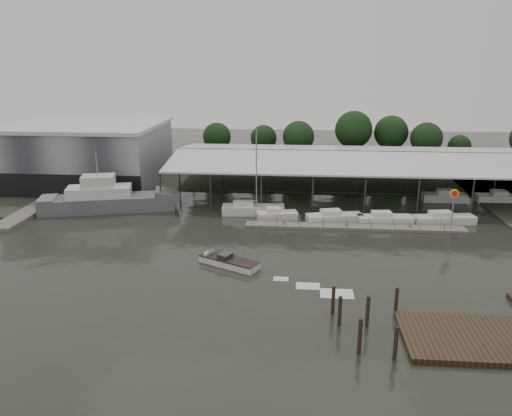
# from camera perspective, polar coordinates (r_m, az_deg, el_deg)

# --- Properties ---
(ground) EXTENTS (200.00, 200.00, 0.00)m
(ground) POSITION_cam_1_polar(r_m,az_deg,el_deg) (56.11, -3.22, -5.34)
(ground) COLOR #242921
(ground) RESTS_ON ground
(land_strip_far) EXTENTS (140.00, 30.00, 0.30)m
(land_strip_far) POSITION_cam_1_polar(r_m,az_deg,el_deg) (96.05, 0.21, 4.23)
(land_strip_far) COLOR #343A2B
(land_strip_far) RESTS_ON ground
(land_strip_west) EXTENTS (20.00, 40.00, 0.30)m
(land_strip_west) POSITION_cam_1_polar(r_m,az_deg,el_deg) (96.55, -24.83, 2.71)
(land_strip_west) COLOR #343A2B
(land_strip_west) RESTS_ON ground
(storage_warehouse) EXTENTS (24.50, 20.50, 10.50)m
(storage_warehouse) POSITION_cam_1_polar(r_m,az_deg,el_deg) (90.14, -18.56, 5.87)
(storage_warehouse) COLOR gray
(storage_warehouse) RESTS_ON ground
(covered_boat_shed) EXTENTS (58.24, 24.00, 6.96)m
(covered_boat_shed) POSITION_cam_1_polar(r_m,az_deg,el_deg) (81.38, 11.50, 5.90)
(covered_boat_shed) COLOR #BBBDBF
(covered_boat_shed) RESTS_ON ground
(trawler_dock) EXTENTS (3.00, 18.00, 0.50)m
(trawler_dock) POSITION_cam_1_polar(r_m,az_deg,el_deg) (78.22, -24.04, -0.13)
(trawler_dock) COLOR slate
(trawler_dock) RESTS_ON ground
(floating_dock) EXTENTS (28.00, 2.00, 1.40)m
(floating_dock) POSITION_cam_1_polar(r_m,az_deg,el_deg) (65.34, 11.16, -2.18)
(floating_dock) COLOR slate
(floating_dock) RESTS_ON ground
(shell_fuel_sign) EXTENTS (1.10, 0.18, 5.55)m
(shell_fuel_sign) POSITION_cam_1_polar(r_m,az_deg,el_deg) (66.72, 21.64, 0.67)
(shell_fuel_sign) COLOR gray
(shell_fuel_sign) RESTS_ON ground
(boardwalk_platform) EXTENTS (15.00, 12.00, 0.50)m
(boardwalk_platform) POSITION_cam_1_polar(r_m,az_deg,el_deg) (45.18, 27.09, -12.87)
(boardwalk_platform) COLOR #352516
(boardwalk_platform) RESTS_ON ground
(grey_trawler) EXTENTS (19.86, 8.90, 8.84)m
(grey_trawler) POSITION_cam_1_polar(r_m,az_deg,el_deg) (74.45, -16.43, 0.92)
(grey_trawler) COLOR slate
(grey_trawler) RESTS_ON ground
(white_sailboat) EXTENTS (8.83, 3.18, 12.22)m
(white_sailboat) POSITION_cam_1_polar(r_m,az_deg,el_deg) (70.02, -0.44, -0.16)
(white_sailboat) COLOR silver
(white_sailboat) RESTS_ON ground
(speedboat_underway) EXTENTS (16.90, 9.74, 2.00)m
(speedboat_underway) POSITION_cam_1_polar(r_m,az_deg,el_deg) (53.49, -3.62, -6.04)
(speedboat_underway) COLOR silver
(speedboat_underway) RESTS_ON ground
(moored_cruiser_0) EXTENTS (5.77, 3.14, 1.70)m
(moored_cruiser_0) POSITION_cam_1_polar(r_m,az_deg,el_deg) (67.76, 2.36, -0.80)
(moored_cruiser_0) COLOR silver
(moored_cruiser_0) RESTS_ON ground
(moored_cruiser_1) EXTENTS (7.80, 3.82, 1.70)m
(moored_cruiser_1) POSITION_cam_1_polar(r_m,az_deg,el_deg) (67.51, 8.89, -1.06)
(moored_cruiser_1) COLOR silver
(moored_cruiser_1) RESTS_ON ground
(moored_cruiser_2) EXTENTS (7.33, 2.83, 1.70)m
(moored_cruiser_2) POSITION_cam_1_polar(r_m,az_deg,el_deg) (68.11, 14.47, -1.25)
(moored_cruiser_2) COLOR silver
(moored_cruiser_2) RESTS_ON ground
(moored_cruiser_3) EXTENTS (8.40, 3.48, 1.70)m
(moored_cruiser_3) POSITION_cam_1_polar(r_m,az_deg,el_deg) (70.54, 20.61, -1.18)
(moored_cruiser_3) COLOR silver
(moored_cruiser_3) RESTS_ON ground
(mooring_pilings) EXTENTS (5.83, 7.83, 3.44)m
(mooring_pilings) POSITION_cam_1_polar(r_m,az_deg,el_deg) (41.94, 12.27, -12.37)
(mooring_pilings) COLOR #34261A
(mooring_pilings) RESTS_ON ground
(horizon_tree_line) EXTENTS (69.11, 10.16, 11.03)m
(horizon_tree_line) POSITION_cam_1_polar(r_m,az_deg,el_deg) (101.84, 13.63, 7.99)
(horizon_tree_line) COLOR #312316
(horizon_tree_line) RESTS_ON ground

